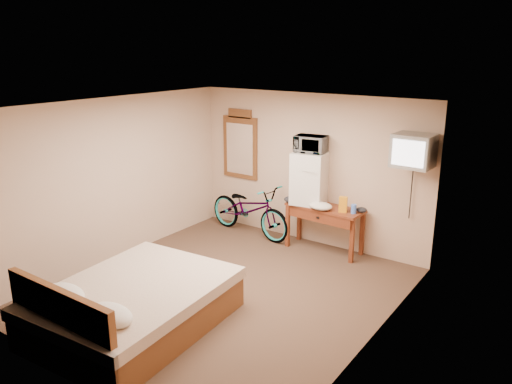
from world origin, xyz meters
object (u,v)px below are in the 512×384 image
desk (324,215)px  microwave (311,144)px  bed (130,306)px  bicycle (250,209)px  blue_cup (354,209)px  wall_mirror (240,145)px  crt_television (413,151)px  mini_fridge (310,178)px

desk → microwave: size_ratio=2.63×
desk → bed: (-0.75, -3.37, -0.33)m
desk → microwave: (-0.31, 0.06, 1.11)m
bed → microwave: bearing=82.7°
desk → bicycle: (-1.42, -0.05, -0.16)m
desk → blue_cup: bearing=-1.5°
desk → wall_mirror: 2.08m
bicycle → bed: (0.67, -3.32, -0.17)m
crt_television → wall_mirror: wall_mirror is taller
crt_television → wall_mirror: bearing=175.5°
blue_cup → wall_mirror: bearing=173.2°
microwave → blue_cup: microwave is taller
crt_television → bicycle: crt_television is taller
mini_fridge → bed: mini_fridge is taller
desk → crt_television: (1.33, 0.02, 1.20)m
blue_cup → wall_mirror: size_ratio=0.11×
desk → microwave: 1.15m
wall_mirror → bed: wall_mirror is taller
crt_television → wall_mirror: size_ratio=0.49×
desk → crt_television: 1.79m
blue_cup → crt_television: 1.29m
desk → mini_fridge: (-0.31, 0.06, 0.55)m
crt_television → bicycle: size_ratio=0.35×
microwave → wall_mirror: 1.58m
desk → bicycle: size_ratio=0.72×
bicycle → bed: 3.39m
desk → wall_mirror: size_ratio=1.02×
desk → bicycle: 1.43m
mini_fridge → desk: bearing=-10.9°
blue_cup → wall_mirror: (-2.37, 0.28, 0.68)m
desk → bed: size_ratio=0.54×
crt_television → wall_mirror: 3.22m
bicycle → crt_television: bearing=-81.6°
wall_mirror → bed: size_ratio=0.53×
microwave → wall_mirror: bearing=163.3°
mini_fridge → bicycle: bearing=-174.2°
mini_fridge → blue_cup: bearing=-5.1°
mini_fridge → bicycle: 1.32m
crt_television → mini_fridge: bearing=178.5°
crt_television → microwave: bearing=178.5°
mini_fridge → bed: (-0.44, -3.43, -0.88)m
wall_mirror → bicycle: bearing=-36.5°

